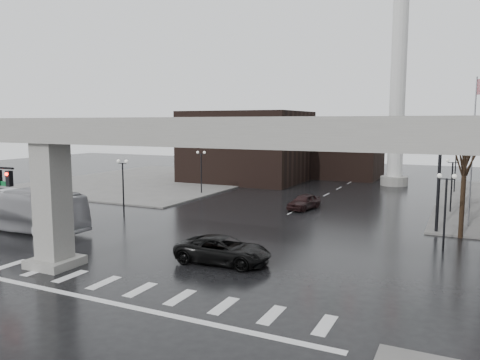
{
  "coord_description": "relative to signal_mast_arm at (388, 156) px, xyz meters",
  "views": [
    {
      "loc": [
        14.54,
        -19.39,
        8.46
      ],
      "look_at": [
        0.58,
        9.43,
        4.5
      ],
      "focal_mm": 35.0,
      "sensor_mm": 36.0,
      "label": 1
    }
  ],
  "objects": [
    {
      "name": "sidewalk_nw",
      "position": [
        -34.99,
        17.2,
        -5.75
      ],
      "size": [
        28.0,
        36.0,
        0.15
      ],
      "primitive_type": "cube",
      "color": "slate",
      "rests_on": "ground"
    },
    {
      "name": "city_bus",
      "position": [
        -25.62,
        -13.17,
        -4.18
      ],
      "size": [
        11.91,
        2.94,
        3.31
      ],
      "primitive_type": "imported",
      "rotation": [
        0.0,
        0.0,
        1.56
      ],
      "color": "#AEADB2",
      "rests_on": "ground"
    },
    {
      "name": "elevated_guideway",
      "position": [
        -7.73,
        -18.8,
        1.05
      ],
      "size": [
        48.0,
        2.6,
        8.7
      ],
      "color": "gray",
      "rests_on": "ground"
    },
    {
      "name": "tree_right_2",
      "position": [
        5.54,
        15.22,
        -2.91
      ],
      "size": [
        1.1,
        1.63,
        7.85
      ],
      "color": "black",
      "rests_on": "ground"
    },
    {
      "name": "lamp_right_1",
      "position": [
        4.51,
        9.2,
        -2.36
      ],
      "size": [
        1.22,
        0.32,
        5.11
      ],
      "color": "black",
      "rests_on": "ground"
    },
    {
      "name": "tree_right_1",
      "position": [
        5.54,
        7.22,
        -2.98
      ],
      "size": [
        1.09,
        1.61,
        7.67
      ],
      "color": "black",
      "rests_on": "ground"
    },
    {
      "name": "lamp_right_2",
      "position": [
        4.51,
        23.2,
        -2.36
      ],
      "size": [
        1.22,
        0.32,
        5.11
      ],
      "color": "black",
      "rests_on": "ground"
    },
    {
      "name": "building_far_mid",
      "position": [
        -10.99,
        33.2,
        -1.83
      ],
      "size": [
        10.0,
        10.0,
        8.0
      ],
      "primitive_type": "cube",
      "color": "black",
      "rests_on": "ground"
    },
    {
      "name": "flagpole_assembly",
      "position": [
        6.3,
        3.2,
        1.7
      ],
      "size": [
        2.06,
        0.12,
        12.0
      ],
      "color": "silver",
      "rests_on": "ground"
    },
    {
      "name": "lamp_left_1",
      "position": [
        -22.49,
        9.2,
        -2.36
      ],
      "size": [
        1.22,
        0.32,
        5.11
      ],
      "color": "black",
      "rests_on": "ground"
    },
    {
      "name": "tree_right_0",
      "position": [
        5.54,
        -0.78,
        -3.04
      ],
      "size": [
        1.09,
        1.58,
        7.5
      ],
      "color": "black",
      "rests_on": "ground"
    },
    {
      "name": "lamp_left_2",
      "position": [
        -22.49,
        23.2,
        -2.36
      ],
      "size": [
        1.22,
        0.32,
        5.11
      ],
      "color": "black",
      "rests_on": "ground"
    },
    {
      "name": "tree_right_4",
      "position": [
        5.54,
        31.22,
        -2.79
      ],
      "size": [
        1.12,
        1.69,
        8.19
      ],
      "color": "black",
      "rests_on": "ground"
    },
    {
      "name": "ground",
      "position": [
        -8.99,
        -18.8,
        -5.83
      ],
      "size": [
        160.0,
        160.0,
        0.0
      ],
      "primitive_type": "plane",
      "color": "black",
      "rests_on": "ground"
    },
    {
      "name": "signal_mast_arm",
      "position": [
        0.0,
        0.0,
        0.0
      ],
      "size": [
        12.12,
        0.43,
        8.0
      ],
      "color": "black",
      "rests_on": "ground"
    },
    {
      "name": "building_far_left",
      "position": [
        -22.99,
        23.2,
        -0.83
      ],
      "size": [
        16.0,
        14.0,
        10.0
      ],
      "primitive_type": "cube",
      "color": "black",
      "rests_on": "ground"
    },
    {
      "name": "pickup_truck",
      "position": [
        -7.33,
        -13.93,
        -5.02
      ],
      "size": [
        5.99,
        3.06,
        1.62
      ],
      "primitive_type": "imported",
      "rotation": [
        0.0,
        0.0,
        1.64
      ],
      "color": "black",
      "rests_on": "ground"
    },
    {
      "name": "lamp_left_0",
      "position": [
        -22.49,
        -4.8,
        -2.36
      ],
      "size": [
        1.22,
        0.32,
        5.11
      ],
      "color": "black",
      "rests_on": "ground"
    },
    {
      "name": "tree_right_3",
      "position": [
        5.54,
        23.22,
        -2.85
      ],
      "size": [
        1.11,
        1.66,
        8.02
      ],
      "color": "black",
      "rests_on": "ground"
    },
    {
      "name": "smokestack",
      "position": [
        -2.99,
        27.2,
        7.52
      ],
      "size": [
        3.6,
        3.6,
        30.0
      ],
      "color": "silver",
      "rests_on": "ground"
    },
    {
      "name": "far_car",
      "position": [
        -8.45,
        5.08,
        -5.07
      ],
      "size": [
        2.6,
        4.68,
        1.51
      ],
      "primitive_type": "imported",
      "rotation": [
        0.0,
        0.0,
        -0.19
      ],
      "color": "black",
      "rests_on": "ground"
    },
    {
      "name": "lamp_right_0",
      "position": [
        4.51,
        -4.8,
        -2.36
      ],
      "size": [
        1.22,
        0.32,
        5.11
      ],
      "color": "black",
      "rests_on": "ground"
    }
  ]
}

